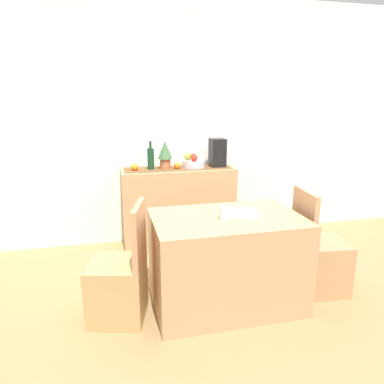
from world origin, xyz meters
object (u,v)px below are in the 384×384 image
wine_bottle (151,159)px  chair_by_corner (318,261)px  dining_table (226,260)px  coffee_cup (224,214)px  coffee_maker (217,153)px  potted_plant (165,153)px  fruit_bowl (194,164)px  open_book (240,213)px  sideboard_console (179,207)px  chair_near_window (120,285)px

wine_bottle → chair_by_corner: bearing=-45.0°
dining_table → coffee_cup: (-0.05, -0.07, 0.42)m
coffee_maker → potted_plant: bearing=180.0°
fruit_bowl → open_book: 1.25m
sideboard_console → wine_bottle: wine_bottle is taller
chair_near_window → chair_by_corner: size_ratio=1.00×
fruit_bowl → wine_bottle: (-0.48, 0.00, 0.08)m
sideboard_console → wine_bottle: 0.64m
coffee_maker → open_book: (-0.20, -1.23, -0.29)m
fruit_bowl → coffee_maker: 0.29m
chair_near_window → chair_by_corner: 1.68m
potted_plant → chair_near_window: (-0.57, -1.28, -0.79)m
fruit_bowl → chair_by_corner: 1.64m
dining_table → chair_by_corner: chair_by_corner is taller
open_book → chair_near_window: bearing=-161.9°
fruit_bowl → chair_by_corner: bearing=-58.0°
open_book → chair_near_window: size_ratio=0.31×
sideboard_console → potted_plant: size_ratio=4.04×
fruit_bowl → open_book: fruit_bowl is taller
fruit_bowl → coffee_cup: fruit_bowl is taller
coffee_maker → coffee_cup: coffee_maker is taller
open_book → coffee_cup: coffee_cup is taller
potted_plant → chair_by_corner: (1.11, -1.27, -0.79)m
fruit_bowl → wine_bottle: wine_bottle is taller
coffee_maker → chair_near_window: (-1.16, -1.28, -0.78)m
fruit_bowl → chair_by_corner: size_ratio=0.29×
dining_table → chair_near_window: 0.85m
dining_table → chair_by_corner: 0.85m
coffee_maker → chair_by_corner: 1.58m
fruit_bowl → chair_near_window: fruit_bowl is taller
sideboard_console → coffee_cup: bearing=-86.4°
sideboard_console → chair_near_window: bearing=-119.1°
sideboard_console → fruit_bowl: fruit_bowl is taller
wine_bottle → dining_table: (0.43, -1.27, -0.64)m
wine_bottle → coffee_maker: (0.74, -0.00, 0.04)m
fruit_bowl → chair_near_window: size_ratio=0.29×
dining_table → open_book: open_book is taller
wine_bottle → coffee_maker: coffee_maker is taller
fruit_bowl → open_book: size_ratio=0.92×
open_book → wine_bottle: bearing=129.4°
dining_table → open_book: bearing=18.4°
coffee_maker → dining_table: 1.47m
wine_bottle → coffee_cup: (0.38, -1.34, -0.21)m
potted_plant → open_book: 1.33m
fruit_bowl → dining_table: (-0.05, -1.27, -0.56)m
coffee_cup → chair_near_window: (-0.79, 0.07, -0.53)m
open_book → coffee_cup: (-0.17, -0.11, 0.04)m
wine_bottle → chair_near_window: size_ratio=0.34×
fruit_bowl → potted_plant: (-0.32, 0.00, 0.13)m
coffee_cup → sideboard_console: bearing=93.6°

